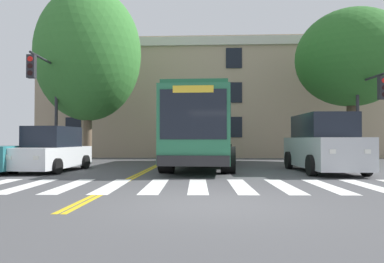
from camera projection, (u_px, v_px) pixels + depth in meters
The scene contains 13 objects.
ground_plane at pixel (211, 204), 7.55m from camera, with size 120.00×120.00×0.00m, color #4C4C4F.
crosswalk at pixel (177, 186), 10.44m from camera, with size 13.77×3.88×0.01m.
lane_line_yellow_inner at pixel (169, 159), 24.51m from camera, with size 0.12×36.00×0.01m, color gold.
lane_line_yellow_outer at pixel (172, 159), 24.50m from camera, with size 0.12×36.00×0.01m, color gold.
city_bus at pixel (202, 128), 17.63m from camera, with size 3.14×10.60×3.36m.
car_white_near_lane at pixel (52, 151), 15.26m from camera, with size 2.17×4.31×1.82m.
car_silver_far_lane at pixel (323, 145), 14.84m from camera, with size 2.32×5.27×2.30m.
car_navy_behind_bus at pixel (188, 145), 26.76m from camera, with size 2.33×4.49×1.91m.
traffic_light_near_corner at pixel (368, 102), 17.51m from camera, with size 0.40×2.67×4.70m.
traffic_light_far_corner at pixel (47, 89), 17.80m from camera, with size 0.44×3.28×5.62m.
street_tree_curbside_large at pixel (351, 58), 20.31m from camera, with size 6.58×7.00×8.33m.
street_tree_curbside_small at pixel (88, 55), 20.68m from camera, with size 7.19×6.97×9.68m.
building_facade at pixel (231, 101), 29.04m from camera, with size 28.07×6.90×8.49m.
Camera 1 is at (-0.00, -7.59, 1.32)m, focal length 35.00 mm.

